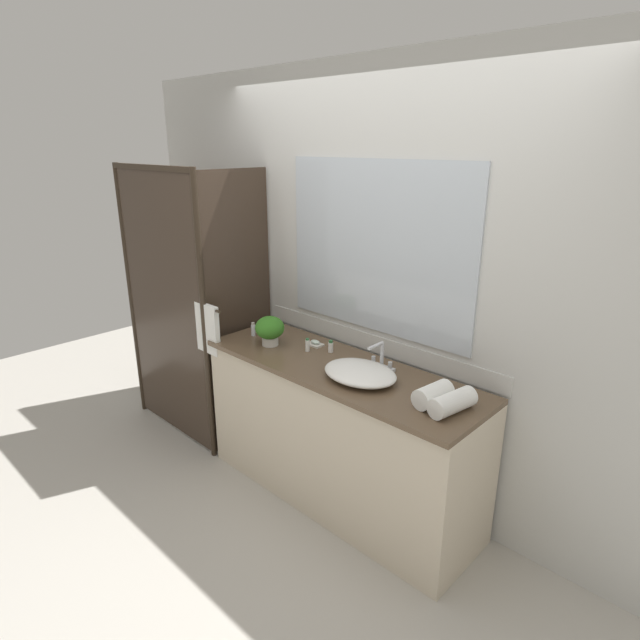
% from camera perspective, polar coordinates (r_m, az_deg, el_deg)
% --- Properties ---
extents(ground_plane, '(8.00, 8.00, 0.00)m').
position_cam_1_polar(ground_plane, '(3.52, 1.86, -18.59)').
color(ground_plane, '#B7B2A8').
extents(wall_back_with_mirror, '(4.40, 0.06, 2.60)m').
position_cam_1_polar(wall_back_with_mirror, '(3.17, 6.28, 3.51)').
color(wall_back_with_mirror, silver).
rests_on(wall_back_with_mirror, ground_plane).
extents(vanity_cabinet, '(1.80, 0.58, 0.90)m').
position_cam_1_polar(vanity_cabinet, '(3.27, 2.06, -12.24)').
color(vanity_cabinet, beige).
rests_on(vanity_cabinet, ground_plane).
extents(shower_enclosure, '(1.20, 0.59, 2.00)m').
position_cam_1_polar(shower_enclosure, '(3.83, -14.25, 1.35)').
color(shower_enclosure, '#2D2319').
rests_on(shower_enclosure, ground_plane).
extents(sink_basin, '(0.43, 0.33, 0.07)m').
position_cam_1_polar(sink_basin, '(2.89, 4.39, -5.76)').
color(sink_basin, white).
rests_on(sink_basin, vanity_cabinet).
extents(faucet, '(0.17, 0.15, 0.17)m').
position_cam_1_polar(faucet, '(3.02, 6.64, -4.35)').
color(faucet, silver).
rests_on(faucet, vanity_cabinet).
extents(potted_plant, '(0.19, 0.19, 0.19)m').
position_cam_1_polar(potted_plant, '(3.34, -5.51, -0.99)').
color(potted_plant, beige).
rests_on(potted_plant, vanity_cabinet).
extents(soap_dish, '(0.10, 0.07, 0.04)m').
position_cam_1_polar(soap_dish, '(3.35, -0.53, -2.56)').
color(soap_dish, silver).
rests_on(soap_dish, vanity_cabinet).
extents(amenity_bottle_shampoo, '(0.03, 0.03, 0.09)m').
position_cam_1_polar(amenity_bottle_shampoo, '(3.26, -1.37, -2.75)').
color(amenity_bottle_shampoo, white).
rests_on(amenity_bottle_shampoo, vanity_cabinet).
extents(amenity_bottle_body_wash, '(0.03, 0.03, 0.09)m').
position_cam_1_polar(amenity_bottle_body_wash, '(3.54, -7.30, -1.03)').
color(amenity_bottle_body_wash, silver).
rests_on(amenity_bottle_body_wash, vanity_cabinet).
extents(amenity_bottle_lotion, '(0.03, 0.03, 0.08)m').
position_cam_1_polar(amenity_bottle_lotion, '(3.24, 1.18, -2.92)').
color(amenity_bottle_lotion, white).
rests_on(amenity_bottle_lotion, vanity_cabinet).
extents(rolled_towel_near_edge, '(0.15, 0.27, 0.10)m').
position_cam_1_polar(rolled_towel_near_edge, '(2.62, 14.27, -8.72)').
color(rolled_towel_near_edge, white).
rests_on(rolled_towel_near_edge, vanity_cabinet).
extents(rolled_towel_middle, '(0.13, 0.22, 0.11)m').
position_cam_1_polar(rolled_towel_middle, '(2.67, 12.23, -7.97)').
color(rolled_towel_middle, white).
rests_on(rolled_towel_middle, vanity_cabinet).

